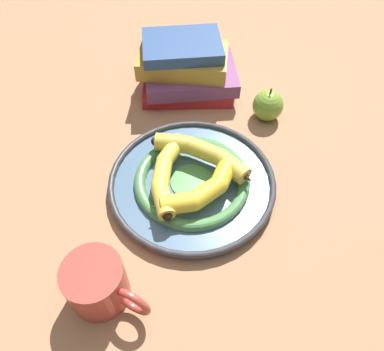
% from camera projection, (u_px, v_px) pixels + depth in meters
% --- Properties ---
extents(ground_plane, '(2.80, 2.80, 0.00)m').
position_uv_depth(ground_plane, '(181.00, 189.00, 0.73)').
color(ground_plane, '#A87A56').
extents(decorative_bowl, '(0.32, 0.32, 0.03)m').
position_uv_depth(decorative_bowl, '(192.00, 182.00, 0.72)').
color(decorative_bowl, slate).
rests_on(decorative_bowl, ground_plane).
extents(banana_a, '(0.21, 0.12, 0.04)m').
position_uv_depth(banana_a, '(204.00, 154.00, 0.72)').
color(banana_a, gold).
rests_on(banana_a, decorative_bowl).
extents(banana_b, '(0.06, 0.21, 0.03)m').
position_uv_depth(banana_b, '(166.00, 173.00, 0.70)').
color(banana_b, yellow).
rests_on(banana_b, decorative_bowl).
extents(banana_c, '(0.15, 0.13, 0.04)m').
position_uv_depth(banana_c, '(202.00, 191.00, 0.67)').
color(banana_c, yellow).
rests_on(banana_c, decorative_bowl).
extents(book_stack, '(0.23, 0.19, 0.13)m').
position_uv_depth(book_stack, '(187.00, 69.00, 0.87)').
color(book_stack, '#AD2328').
rests_on(book_stack, ground_plane).
extents(coffee_mug, '(0.14, 0.09, 0.09)m').
position_uv_depth(coffee_mug, '(98.00, 284.00, 0.57)').
color(coffee_mug, '#B24238').
rests_on(coffee_mug, ground_plane).
extents(apple, '(0.07, 0.07, 0.08)m').
position_uv_depth(apple, '(268.00, 105.00, 0.83)').
color(apple, olive).
rests_on(apple, ground_plane).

